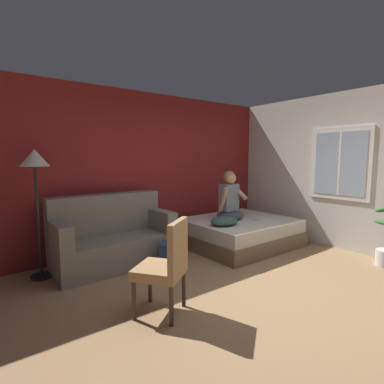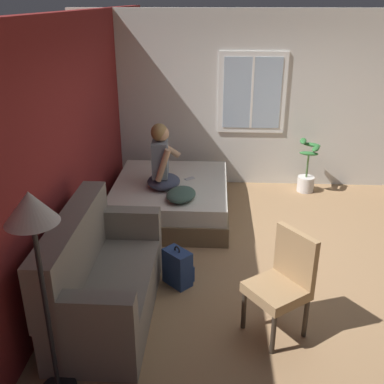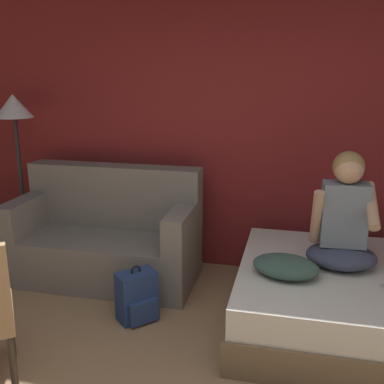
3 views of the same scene
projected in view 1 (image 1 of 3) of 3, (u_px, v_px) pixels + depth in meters
ground_plane at (264, 294)px, 3.51m from camera, size 40.00×40.00×0.00m
wall_back_accent at (152, 171)px, 5.38m from camera, size 9.91×0.16×2.70m
wall_side_with_window at (366, 172)px, 4.89m from camera, size 0.19×6.37×2.70m
bed at (239, 232)px, 5.44m from camera, size 1.85×1.59×0.48m
couch at (113, 239)px, 4.43m from camera, size 1.70×0.82×1.04m
side_chair at (166, 264)px, 3.01m from camera, size 0.64×0.64×0.98m
person_seated at (230, 200)px, 5.35m from camera, size 0.54×0.47×0.88m
backpack at (169, 257)px, 4.24m from camera, size 0.35×0.35×0.46m
throw_pillow at (224, 221)px, 4.92m from camera, size 0.55×0.45×0.14m
cell_phone at (256, 220)px, 5.30m from camera, size 0.14×0.15×0.01m
floor_lamp at (35, 170)px, 3.83m from camera, size 0.36×0.36×1.70m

